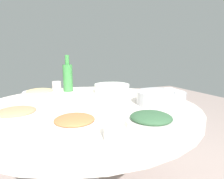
{
  "coord_description": "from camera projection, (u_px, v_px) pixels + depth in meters",
  "views": [
    {
      "loc": [
        -1.06,
        0.3,
        1.04
      ],
      "look_at": [
        0.03,
        -0.17,
        0.82
      ],
      "focal_mm": 30.67,
      "sensor_mm": 36.0,
      "label": 1
    }
  ],
  "objects": [
    {
      "name": "tea_cup_near",
      "position": [
        57.0,
        85.0,
        1.61
      ],
      "size": [
        0.07,
        0.07,
        0.07
      ],
      "primitive_type": "cylinder",
      "color": "silver",
      "rests_on": "round_dining_table"
    },
    {
      "name": "dish_noodles",
      "position": [
        40.0,
        92.0,
        1.41
      ],
      "size": [
        0.24,
        0.24,
        0.04
      ],
      "color": "silver",
      "rests_on": "round_dining_table"
    },
    {
      "name": "dish_greens",
      "position": [
        151.0,
        120.0,
        0.79
      ],
      "size": [
        0.22,
        0.22,
        0.06
      ],
      "color": "silver",
      "rests_on": "round_dining_table"
    },
    {
      "name": "dish_tofu_braise",
      "position": [
        75.0,
        121.0,
        0.79
      ],
      "size": [
        0.22,
        0.22,
        0.04
      ],
      "color": "white",
      "rests_on": "round_dining_table"
    },
    {
      "name": "tea_cup_far",
      "position": [
        114.0,
        130.0,
        0.66
      ],
      "size": [
        0.07,
        0.07,
        0.07
      ],
      "primitive_type": "cylinder",
      "color": "white",
      "rests_on": "round_dining_table"
    },
    {
      "name": "green_bottle",
      "position": [
        68.0,
        77.0,
        1.52
      ],
      "size": [
        0.08,
        0.08,
        0.29
      ],
      "color": "#387F3C",
      "rests_on": "round_dining_table"
    },
    {
      "name": "soup_bowl",
      "position": [
        112.0,
        88.0,
        1.49
      ],
      "size": [
        0.3,
        0.27,
        0.06
      ],
      "color": "white",
      "rests_on": "round_dining_table"
    },
    {
      "name": "round_dining_table",
      "position": [
        88.0,
        119.0,
        1.15
      ],
      "size": [
        1.27,
        1.27,
        0.75
      ],
      "color": "#99999E",
      "rests_on": "ground"
    },
    {
      "name": "dish_shrimp",
      "position": [
        16.0,
        113.0,
        0.9
      ],
      "size": [
        0.22,
        0.22,
        0.04
      ],
      "color": "silver",
      "rests_on": "round_dining_table"
    },
    {
      "name": "rice_bowl",
      "position": [
        161.0,
        97.0,
        1.13
      ],
      "size": [
        0.28,
        0.28,
        0.09
      ],
      "color": "#B2B5BA",
      "rests_on": "round_dining_table"
    }
  ]
}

